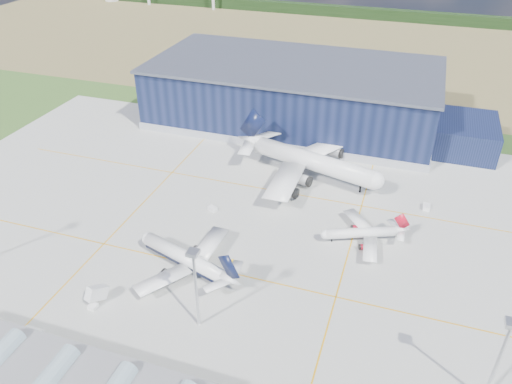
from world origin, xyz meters
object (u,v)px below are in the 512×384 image
object	(u,v)px
light_mast_center	(195,277)
gse_van_b	(287,186)
airliner_widebody	(314,153)
gse_cart_a	(426,207)
airliner_navy	(184,251)
airliner_red	(361,228)
light_mast_east	(502,349)
hangar	(299,97)
gse_cart_b	(213,209)
airstair	(98,296)
gse_tug_b	(230,265)
gse_van_a	(33,333)

from	to	relation	value
light_mast_center	gse_van_b	size ratio (longest dim) A/B	5.43
airliner_widebody	gse_cart_a	distance (m)	42.38
airliner_navy	airliner_red	distance (m)	52.62
light_mast_east	gse_van_b	xyz separation A→B (m)	(-61.51, 67.84, -14.46)
gse_cart_a	light_mast_center	bearing A→B (deg)	-126.08
light_mast_center	hangar	bearing A→B (deg)	93.30
airliner_widebody	gse_cart_b	bearing A→B (deg)	-113.51
airliner_red	airliner_navy	bearing A→B (deg)	9.36
airliner_navy	airstair	distance (m)	24.98
airliner_red	gse_tug_b	size ratio (longest dim) A/B	8.52
light_mast_center	gse_cart_a	distance (m)	87.68
gse_van_a	airstair	xyz separation A→B (m)	(7.88, 14.97, 0.73)
gse_van_b	gse_cart_b	world-z (taller)	gse_van_b
gse_tug_b	gse_van_a	xyz separation A→B (m)	(-35.17, -38.50, 0.37)
gse_tug_b	airstair	xyz separation A→B (m)	(-27.29, -23.53, 1.11)
hangar	gse_van_a	world-z (taller)	hangar
gse_van_a	airliner_red	bearing A→B (deg)	-47.44
light_mast_center	light_mast_east	distance (m)	65.00
light_mast_east	gse_cart_a	distance (m)	73.14
light_mast_center	airstair	world-z (taller)	light_mast_center
airliner_widebody	airliner_red	bearing A→B (deg)	-39.54
airliner_red	airstair	xyz separation A→B (m)	(-60.11, -47.15, -2.67)
airliner_navy	airstair	bearing A→B (deg)	68.32
airliner_navy	gse_van_b	distance (m)	52.48
hangar	airliner_navy	world-z (taller)	hangar
light_mast_center	gse_tug_b	distance (m)	26.90
airliner_navy	airliner_widebody	size ratio (longest dim) A/B	0.60
gse_van_a	gse_cart_a	world-z (taller)	gse_van_a
gse_tug_b	gse_cart_b	world-z (taller)	gse_tug_b
airliner_navy	gse_van_a	size ratio (longest dim) A/B	7.39
light_mast_east	gse_van_a	xyz separation A→B (m)	(-100.71, -16.00, -14.36)
hangar	gse_van_b	world-z (taller)	hangar
gse_cart_a	airstair	xyz separation A→B (m)	(-78.32, -71.19, 1.07)
airliner_red	gse_tug_b	world-z (taller)	airliner_red
gse_van_b	light_mast_east	bearing A→B (deg)	-79.20
airliner_red	gse_cart_b	size ratio (longest dim) A/B	9.21
light_mast_center	light_mast_east	world-z (taller)	same
gse_cart_a	airstair	size ratio (longest dim) A/B	0.60
light_mast_east	gse_van_a	world-z (taller)	light_mast_east
airliner_navy	gse_tug_b	distance (m)	13.52
airliner_navy	airliner_red	world-z (taller)	airliner_navy
gse_cart_a	gse_van_a	bearing A→B (deg)	-135.36
light_mast_east	gse_cart_a	size ratio (longest dim) A/B	6.81
light_mast_center	airliner_widebody	size ratio (longest dim) A/B	0.38
airliner_widebody	gse_van_a	world-z (taller)	airliner_widebody
gse_van_b	gse_tug_b	bearing A→B (deg)	-126.49
gse_van_a	light_mast_east	bearing A→B (deg)	-80.83
gse_van_a	gse_cart_b	size ratio (longest dim) A/B	1.65
airliner_red	airliner_widebody	size ratio (longest dim) A/B	0.46
airliner_navy	gse_tug_b	size ratio (longest dim) A/B	11.25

